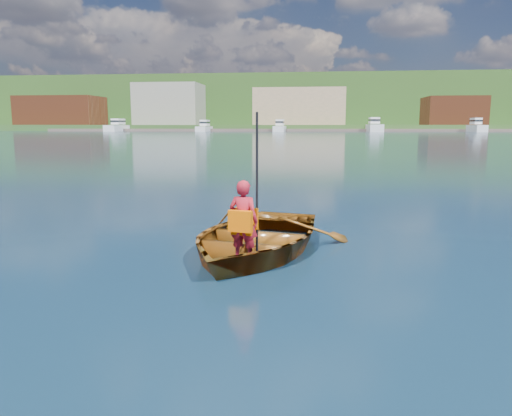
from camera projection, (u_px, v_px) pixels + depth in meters
ground at (257, 267)px, 7.19m from camera, size 600.00×600.00×0.00m
rowboat at (255, 237)px, 8.01m from camera, size 3.43×4.24×0.78m
child_paddler at (244, 221)px, 7.05m from camera, size 0.48×0.40×2.10m
shoreline at (315, 107)px, 237.21m from camera, size 400.00×140.00×22.00m
dock at (303, 130)px, 152.44m from camera, size 160.02×10.86×0.80m
waterfront_buildings at (291, 108)px, 168.41m from camera, size 202.00×16.00×14.00m
marina_yachts at (319, 127)px, 147.14m from camera, size 138.76×13.63×4.43m
hillside_trees at (320, 88)px, 245.60m from camera, size 296.64×61.09×22.19m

